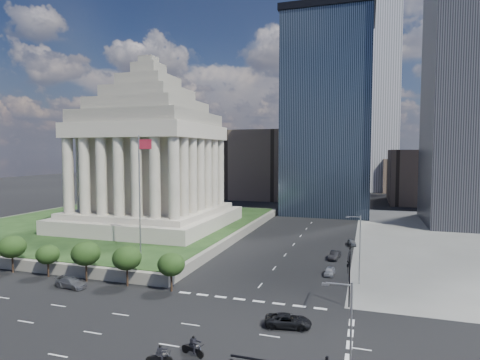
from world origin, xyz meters
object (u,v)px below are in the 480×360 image
at_px(traffic_signal_ne, 349,270).
at_px(parked_sedan_mid, 335,255).
at_px(parked_sedan_far, 352,242).
at_px(pickup_truck, 288,321).
at_px(parked_sedan_near, 330,271).
at_px(motorcycle_trail, 159,355).
at_px(street_lamp_north, 359,245).
at_px(suv_grey, 71,283).
at_px(motorcycle_lead, 193,345).
at_px(street_lamp_south, 348,343).
at_px(flagpole, 140,188).
at_px(war_memorial, 150,142).

height_order(traffic_signal_ne, parked_sedan_mid, traffic_signal_ne).
relative_size(traffic_signal_ne, parked_sedan_mid, 1.89).
bearing_deg(parked_sedan_far, pickup_truck, -104.92).
bearing_deg(traffic_signal_ne, parked_sedan_near, 103.64).
xyz_separation_m(traffic_signal_ne, motorcycle_trail, (-15.65, -17.18, -4.34)).
xyz_separation_m(street_lamp_north, motorcycle_trail, (-16.48, -28.49, -4.75)).
bearing_deg(parked_sedan_far, suv_grey, -141.56).
distance_m(traffic_signal_ne, motorcycle_lead, 20.45).
bearing_deg(traffic_signal_ne, pickup_truck, -135.54).
xyz_separation_m(street_lamp_south, motorcycle_lead, (-14.26, 4.87, -4.68)).
relative_size(flagpole, parked_sedan_far, 5.25).
xyz_separation_m(traffic_signal_ne, parked_sedan_mid, (-3.50, 24.08, -4.55)).
xyz_separation_m(street_lamp_south, street_lamp_north, (0.00, 31.00, 0.00)).
bearing_deg(flagpole, parked_sedan_far, 37.50).
bearing_deg(parked_sedan_near, suv_grey, -150.59).
relative_size(suv_grey, motorcycle_trail, 1.97).
height_order(war_memorial, street_lamp_north, war_memorial).
height_order(traffic_signal_ne, motorcycle_trail, traffic_signal_ne).
bearing_deg(parked_sedan_far, street_lamp_south, -96.12).
distance_m(traffic_signal_ne, street_lamp_north, 11.34).
distance_m(flagpole, street_lamp_north, 35.95).
relative_size(war_memorial, street_lamp_north, 3.90).
xyz_separation_m(war_memorial, parked_sedan_far, (45.50, 1.58, -20.75)).
xyz_separation_m(flagpole, parked_sedan_far, (33.33, 25.58, -12.47)).
bearing_deg(war_memorial, flagpole, -63.11).
height_order(street_lamp_south, motorcycle_trail, street_lamp_south).
bearing_deg(flagpole, parked_sedan_mid, 24.07).
relative_size(parked_sedan_near, motorcycle_lead, 1.36).
bearing_deg(street_lamp_north, suv_grey, -160.02).
height_order(war_memorial, traffic_signal_ne, war_memorial).
xyz_separation_m(war_memorial, flagpole, (12.17, -24.00, -8.29)).
bearing_deg(pickup_truck, street_lamp_north, -31.56).
bearing_deg(street_lamp_north, traffic_signal_ne, -94.19).
xyz_separation_m(street_lamp_north, suv_grey, (-38.51, -14.00, -4.96)).
xyz_separation_m(parked_sedan_near, parked_sedan_mid, (0.00, 9.66, 0.08)).
distance_m(street_lamp_south, parked_sedan_mid, 44.26).
xyz_separation_m(flagpole, street_lamp_north, (35.16, 1.00, -7.45)).
height_order(pickup_truck, parked_sedan_far, pickup_truck).
distance_m(flagpole, suv_grey, 18.28).
relative_size(street_lamp_north, parked_sedan_far, 2.63).
xyz_separation_m(street_lamp_north, parked_sedan_mid, (-4.33, 12.77, -4.97)).
bearing_deg(street_lamp_south, parked_sedan_far, 91.88).
distance_m(flagpole, parked_sedan_mid, 35.98).
bearing_deg(parked_sedan_near, pickup_truck, -94.39).
bearing_deg(street_lamp_south, suv_grey, 156.18).
bearing_deg(parked_sedan_near, street_lamp_north, -32.91).
bearing_deg(suv_grey, motorcycle_trail, -115.64).
distance_m(parked_sedan_near, parked_sedan_mid, 9.66).
bearing_deg(war_memorial, suv_grey, -76.59).
distance_m(traffic_signal_ne, parked_sedan_near, 15.55).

